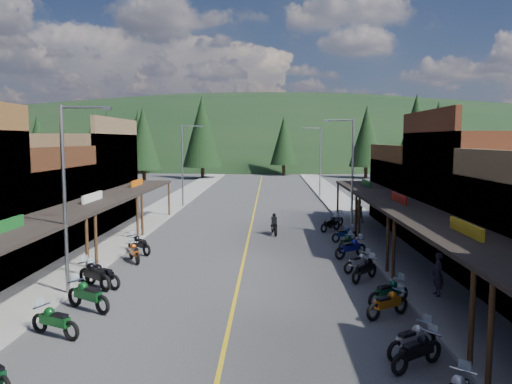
# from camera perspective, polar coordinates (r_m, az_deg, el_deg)

# --- Properties ---
(ground) EXTENTS (220.00, 220.00, 0.00)m
(ground) POSITION_cam_1_polar(r_m,az_deg,el_deg) (27.16, -1.49, -8.05)
(ground) COLOR #38383A
(ground) RESTS_ON ground
(centerline) EXTENTS (0.15, 90.00, 0.01)m
(centerline) POSITION_cam_1_polar(r_m,az_deg,el_deg) (46.79, -0.17, -2.09)
(centerline) COLOR gold
(centerline) RESTS_ON ground
(sidewalk_west) EXTENTS (3.40, 94.00, 0.15)m
(sidewalk_west) POSITION_cam_1_polar(r_m,az_deg,el_deg) (47.85, -10.65, -1.93)
(sidewalk_west) COLOR gray
(sidewalk_west) RESTS_ON ground
(sidewalk_east) EXTENTS (3.40, 94.00, 0.15)m
(sidewalk_east) POSITION_cam_1_polar(r_m,az_deg,el_deg) (47.32, 10.42, -2.01)
(sidewalk_east) COLOR gray
(sidewalk_east) RESTS_ON ground
(shop_west_2) EXTENTS (10.90, 9.00, 6.20)m
(shop_west_2) POSITION_cam_1_polar(r_m,az_deg,el_deg) (32.12, -26.65, -1.90)
(shop_west_2) COLOR #3F2111
(shop_west_2) RESTS_ON ground
(shop_west_3) EXTENTS (10.90, 10.20, 8.20)m
(shop_west_3) POSITION_cam_1_polar(r_m,az_deg,el_deg) (40.68, -20.38, 1.30)
(shop_west_3) COLOR brown
(shop_west_3) RESTS_ON ground
(shop_east_2) EXTENTS (10.90, 9.00, 8.20)m
(shop_east_2) POSITION_cam_1_polar(r_m,az_deg,el_deg) (30.76, 25.26, -0.30)
(shop_east_2) COLOR #562B19
(shop_east_2) RESTS_ON ground
(shop_east_3) EXTENTS (10.90, 10.20, 6.20)m
(shop_east_3) POSITION_cam_1_polar(r_m,az_deg,el_deg) (39.78, 19.63, -0.20)
(shop_east_3) COLOR #4C2D16
(shop_east_3) RESTS_ON ground
(streetlight_0) EXTENTS (2.16, 0.18, 8.00)m
(streetlight_0) POSITION_cam_1_polar(r_m,az_deg,el_deg) (22.07, -20.74, 0.08)
(streetlight_0) COLOR gray
(streetlight_0) RESTS_ON ground
(streetlight_1) EXTENTS (2.16, 0.18, 8.00)m
(streetlight_1) POSITION_cam_1_polar(r_m,az_deg,el_deg) (49.07, -8.26, 3.45)
(streetlight_1) COLOR gray
(streetlight_1) RESTS_ON ground
(streetlight_2) EXTENTS (2.16, 0.18, 8.00)m
(streetlight_2) POSITION_cam_1_polar(r_m,az_deg,el_deg) (34.81, 10.73, 2.39)
(streetlight_2) COLOR gray
(streetlight_2) RESTS_ON ground
(streetlight_3) EXTENTS (2.16, 0.18, 8.00)m
(streetlight_3) POSITION_cam_1_polar(r_m,az_deg,el_deg) (56.62, 7.21, 3.80)
(streetlight_3) COLOR gray
(streetlight_3) RESTS_ON ground
(ridge_hill) EXTENTS (310.00, 140.00, 60.00)m
(ridge_hill) POSITION_cam_1_polar(r_m,az_deg,el_deg) (161.45, 1.09, 3.66)
(ridge_hill) COLOR black
(ridge_hill) RESTS_ON ground
(pine_0) EXTENTS (5.04, 5.04, 11.00)m
(pine_0) POSITION_cam_1_polar(r_m,az_deg,el_deg) (97.54, -23.65, 5.44)
(pine_0) COLOR black
(pine_0) RESTS_ON ground
(pine_1) EXTENTS (5.88, 5.88, 12.50)m
(pine_1) POSITION_cam_1_polar(r_m,az_deg,el_deg) (99.61, -13.28, 6.21)
(pine_1) COLOR black
(pine_1) RESTS_ON ground
(pine_2) EXTENTS (6.72, 6.72, 14.00)m
(pine_2) POSITION_cam_1_polar(r_m,az_deg,el_deg) (85.09, -6.17, 6.91)
(pine_2) COLOR black
(pine_2) RESTS_ON ground
(pine_3) EXTENTS (5.04, 5.04, 11.00)m
(pine_3) POSITION_cam_1_polar(r_m,az_deg,el_deg) (92.34, 3.21, 5.92)
(pine_3) COLOR black
(pine_3) RESTS_ON ground
(pine_4) EXTENTS (5.88, 5.88, 12.50)m
(pine_4) POSITION_cam_1_polar(r_m,az_deg,el_deg) (87.89, 12.54, 6.28)
(pine_4) COLOR black
(pine_4) RESTS_ON ground
(pine_5) EXTENTS (6.72, 6.72, 14.00)m
(pine_5) POSITION_cam_1_polar(r_m,az_deg,el_deg) (103.57, 20.05, 6.41)
(pine_5) COLOR black
(pine_5) RESTS_ON ground
(pine_7) EXTENTS (5.88, 5.88, 12.50)m
(pine_7) POSITION_cam_1_polar(r_m,az_deg,el_deg) (107.63, -16.60, 6.10)
(pine_7) COLOR black
(pine_7) RESTS_ON ground
(pine_8) EXTENTS (4.48, 4.48, 10.00)m
(pine_8) POSITION_cam_1_polar(r_m,az_deg,el_deg) (70.33, -17.94, 5.21)
(pine_8) COLOR black
(pine_8) RESTS_ON ground
(pine_9) EXTENTS (4.93, 4.93, 10.80)m
(pine_9) POSITION_cam_1_polar(r_m,az_deg,el_deg) (74.79, 19.25, 5.51)
(pine_9) COLOR black
(pine_9) RESTS_ON ground
(pine_10) EXTENTS (5.38, 5.38, 11.60)m
(pine_10) POSITION_cam_1_polar(r_m,az_deg,el_deg) (78.74, -12.76, 5.99)
(pine_10) COLOR black
(pine_10) RESTS_ON ground
(pine_11) EXTENTS (5.82, 5.82, 12.40)m
(pine_11) POSITION_cam_1_polar(r_m,az_deg,el_deg) (66.94, 17.81, 6.23)
(pine_11) COLOR black
(pine_11) RESTS_ON ground
(bike_west_3) EXTENTS (2.19, 1.53, 1.20)m
(bike_west_3) POSITION_cam_1_polar(r_m,az_deg,el_deg) (18.47, -22.01, -13.38)
(bike_west_3) COLOR #0D4518
(bike_west_3) RESTS_ON ground
(bike_west_4) EXTENTS (2.39, 1.90, 1.33)m
(bike_west_4) POSITION_cam_1_polar(r_m,az_deg,el_deg) (20.67, -18.65, -10.98)
(bike_west_4) COLOR #0C4019
(bike_west_4) RESTS_ON ground
(bike_west_5) EXTENTS (2.30, 2.07, 1.33)m
(bike_west_5) POSITION_cam_1_polar(r_m,az_deg,el_deg) (23.57, -17.99, -8.85)
(bike_west_5) COLOR black
(bike_west_5) RESTS_ON ground
(bike_west_6) EXTENTS (2.25, 1.74, 1.25)m
(bike_west_6) POSITION_cam_1_polar(r_m,az_deg,el_deg) (23.58, -17.20, -8.93)
(bike_west_6) COLOR black
(bike_west_6) RESTS_ON ground
(bike_west_7) EXTENTS (1.55, 2.10, 1.16)m
(bike_west_7) POSITION_cam_1_polar(r_m,az_deg,el_deg) (27.92, -13.74, -6.61)
(bike_west_7) COLOR #B1410C
(bike_west_7) RESTS_ON ground
(bike_west_8) EXTENTS (2.09, 2.02, 1.25)m
(bike_west_8) POSITION_cam_1_polar(r_m,az_deg,el_deg) (29.74, -13.23, -5.74)
(bike_west_8) COLOR black
(bike_west_8) RESTS_ON ground
(bike_east_2) EXTENTS (2.06, 1.73, 1.17)m
(bike_east_2) POSITION_cam_1_polar(r_m,az_deg,el_deg) (15.73, 17.95, -16.75)
(bike_east_2) COLOR black
(bike_east_2) RESTS_ON ground
(bike_east_3) EXTENTS (2.06, 1.68, 1.16)m
(bike_east_3) POSITION_cam_1_polar(r_m,az_deg,el_deg) (16.48, 17.43, -15.67)
(bike_east_3) COLOR #99979C
(bike_east_3) RESTS_ON ground
(bike_east_4) EXTENTS (2.06, 1.67, 1.15)m
(bike_east_4) POSITION_cam_1_polar(r_m,az_deg,el_deg) (19.57, 14.82, -12.09)
(bike_east_4) COLOR #A2500B
(bike_east_4) RESTS_ON ground
(bike_east_5) EXTENTS (2.12, 1.72, 1.19)m
(bike_east_5) POSITION_cam_1_polar(r_m,az_deg,el_deg) (20.91, 14.92, -10.86)
(bike_east_5) COLOR #0B3923
(bike_east_5) RESTS_ON ground
(bike_east_6) EXTENTS (1.87, 2.05, 1.19)m
(bike_east_6) POSITION_cam_1_polar(r_m,az_deg,el_deg) (24.14, 12.30, -8.52)
(bike_east_6) COLOR black
(bike_east_6) RESTS_ON ground
(bike_east_7) EXTENTS (1.93, 1.64, 1.09)m
(bike_east_7) POSITION_cam_1_polar(r_m,az_deg,el_deg) (25.64, 11.64, -7.76)
(bike_east_7) COLOR #AEAEB4
(bike_east_7) RESTS_ON ground
(bike_east_8) EXTENTS (2.23, 1.84, 1.26)m
(bike_east_8) POSITION_cam_1_polar(r_m,az_deg,el_deg) (28.47, 10.78, -6.20)
(bike_east_8) COLOR navy
(bike_east_8) RESTS_ON ground
(bike_east_9) EXTENTS (1.55, 1.93, 1.08)m
(bike_east_9) POSITION_cam_1_polar(r_m,az_deg,el_deg) (30.17, 10.25, -5.66)
(bike_east_9) COLOR #0C3D20
(bike_east_9) RESTS_ON ground
(bike_east_10) EXTENTS (1.96, 1.44, 1.08)m
(bike_east_10) POSITION_cam_1_polar(r_m,az_deg,el_deg) (32.93, 10.07, -4.68)
(bike_east_10) COLOR navy
(bike_east_10) RESTS_ON ground
(bike_east_11) EXTENTS (1.96, 1.99, 1.20)m
(bike_east_11) POSITION_cam_1_polar(r_m,az_deg,el_deg) (36.35, 8.50, -3.55)
(bike_east_11) COLOR black
(bike_east_11) RESTS_ON ground
(bike_east_12) EXTENTS (1.83, 2.08, 1.19)m
(bike_east_12) POSITION_cam_1_polar(r_m,az_deg,el_deg) (38.22, 9.09, -3.10)
(bike_east_12) COLOR #98999D
(bike_east_12) RESTS_ON ground
(rider_on_bike) EXTENTS (0.96, 2.11, 1.55)m
(rider_on_bike) POSITION_cam_1_polar(r_m,az_deg,el_deg) (34.78, 2.08, -3.89)
(rider_on_bike) COLOR black
(rider_on_bike) RESTS_ON ground
(pedestrian_east_a) EXTENTS (0.49, 0.70, 1.84)m
(pedestrian_east_a) POSITION_cam_1_polar(r_m,az_deg,el_deg) (22.19, 20.08, -8.78)
(pedestrian_east_a) COLOR #221D2C
(pedestrian_east_a) RESTS_ON sidewalk_east
(pedestrian_east_b) EXTENTS (0.91, 0.59, 1.77)m
(pedestrian_east_b) POSITION_cam_1_polar(r_m,az_deg,el_deg) (39.66, 11.63, -2.17)
(pedestrian_east_b) COLOR brown
(pedestrian_east_b) RESTS_ON sidewalk_east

